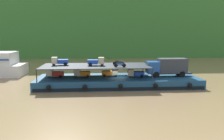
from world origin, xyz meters
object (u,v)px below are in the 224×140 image
at_px(mini_truck_lower_aft, 82,73).
at_px(mini_truck_lower_mid, 110,73).
at_px(mini_truck_upper_mid, 96,61).
at_px(cargo_barge, 118,81).
at_px(mini_truck_lower_stern, 55,73).
at_px(motorcycle_upper_centre, 118,63).
at_px(motorcycle_upper_port, 120,64).
at_px(mini_truck_lower_fore, 135,73).
at_px(covered_lorry, 168,67).
at_px(mini_truck_upper_stern, 60,61).

bearing_deg(mini_truck_lower_aft, mini_truck_lower_mid, 3.21).
distance_m(mini_truck_lower_mid, mini_truck_upper_mid, 3.14).
bearing_deg(cargo_barge, mini_truck_lower_stern, 178.90).
relative_size(mini_truck_upper_mid, motorcycle_upper_centre, 1.45).
bearing_deg(motorcycle_upper_centre, motorcycle_upper_port, -89.76).
relative_size(mini_truck_lower_fore, mini_truck_upper_mid, 1.00).
relative_size(mini_truck_lower_stern, mini_truck_upper_mid, 1.01).
distance_m(cargo_barge, mini_truck_lower_stern, 10.67).
distance_m(covered_lorry, motorcycle_upper_centre, 8.51).
xyz_separation_m(mini_truck_lower_stern, mini_truck_upper_stern, (0.77, 0.54, 2.00)).
xyz_separation_m(cargo_barge, mini_truck_lower_mid, (-1.32, 0.48, 1.44)).
xyz_separation_m(mini_truck_lower_fore, motorcycle_upper_centre, (-2.85, 0.47, 1.74)).
relative_size(mini_truck_lower_aft, mini_truck_lower_mid, 0.99).
bearing_deg(mini_truck_upper_stern, mini_truck_lower_fore, -5.28).
height_order(mini_truck_lower_aft, mini_truck_upper_mid, mini_truck_upper_mid).
xyz_separation_m(cargo_barge, mini_truck_upper_mid, (-3.67, -0.08, 3.44)).
distance_m(cargo_barge, motorcycle_upper_centre, 3.18).
bearing_deg(mini_truck_lower_fore, mini_truck_lower_stern, 177.29).
relative_size(mini_truck_upper_stern, motorcycle_upper_port, 1.47).
xyz_separation_m(covered_lorry, mini_truck_upper_stern, (-18.35, 0.72, 1.00)).
bearing_deg(mini_truck_lower_aft, covered_lorry, -0.74).
bearing_deg(mini_truck_lower_stern, mini_truck_lower_mid, 1.68).
xyz_separation_m(mini_truck_upper_mid, motorcycle_upper_port, (3.75, -2.15, -0.26)).
distance_m(mini_truck_upper_mid, motorcycle_upper_port, 4.34).
height_order(covered_lorry, mini_truck_lower_fore, covered_lorry).
height_order(mini_truck_lower_fore, mini_truck_upper_stern, mini_truck_upper_stern).
height_order(cargo_barge, motorcycle_upper_centre, motorcycle_upper_centre).
height_order(mini_truck_lower_stern, mini_truck_lower_fore, same).
bearing_deg(motorcycle_upper_centre, mini_truck_lower_aft, 178.39).
height_order(mini_truck_lower_mid, mini_truck_upper_mid, mini_truck_upper_mid).
distance_m(cargo_barge, motorcycle_upper_port, 3.89).
bearing_deg(cargo_barge, mini_truck_lower_fore, -8.47).
bearing_deg(mini_truck_lower_fore, motorcycle_upper_centre, 170.64).
relative_size(covered_lorry, mini_truck_lower_stern, 2.84).
bearing_deg(covered_lorry, mini_truck_lower_stern, 179.44).
bearing_deg(mini_truck_lower_aft, mini_truck_lower_stern, -179.95).
xyz_separation_m(covered_lorry, motorcycle_upper_centre, (-8.48, 0.02, 0.74)).
distance_m(mini_truck_lower_fore, motorcycle_upper_centre, 3.38).
height_order(mini_truck_upper_stern, motorcycle_upper_centre, mini_truck_upper_stern).
xyz_separation_m(cargo_barge, motorcycle_upper_centre, (0.07, 0.03, 3.18)).
distance_m(covered_lorry, motorcycle_upper_port, 8.79).
bearing_deg(mini_truck_lower_stern, mini_truck_lower_fore, -2.71).
distance_m(mini_truck_lower_mid, motorcycle_upper_port, 3.52).
bearing_deg(mini_truck_lower_aft, motorcycle_upper_centre, -1.61).
distance_m(mini_truck_lower_mid, mini_truck_upper_stern, 8.72).
xyz_separation_m(covered_lorry, mini_truck_lower_aft, (-14.65, 0.19, -1.00)).
relative_size(motorcycle_upper_port, motorcycle_upper_centre, 1.00).
bearing_deg(mini_truck_lower_stern, motorcycle_upper_centre, -0.91).
bearing_deg(mini_truck_upper_mid, motorcycle_upper_port, -29.86).
xyz_separation_m(mini_truck_lower_stern, mini_truck_upper_mid, (6.90, -0.29, 2.00)).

